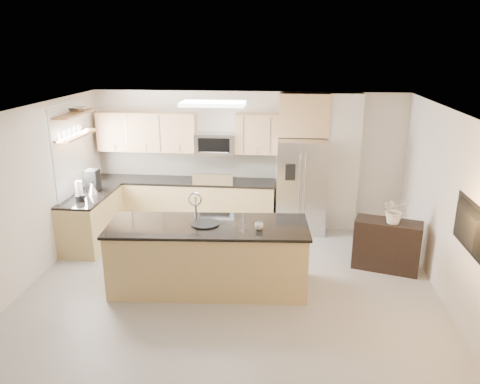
# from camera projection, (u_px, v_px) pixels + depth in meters

# --- Properties ---
(floor) EXTENTS (6.50, 6.50, 0.00)m
(floor) POSITION_uv_depth(u_px,v_px,m) (227.00, 304.00, 6.49)
(floor) COLOR #ACA8A4
(floor) RESTS_ON ground
(ceiling) EXTENTS (6.00, 6.50, 0.02)m
(ceiling) POSITION_uv_depth(u_px,v_px,m) (225.00, 117.00, 5.70)
(ceiling) COLOR white
(ceiling) RESTS_ON wall_back
(wall_back) EXTENTS (6.00, 0.02, 2.60)m
(wall_back) POSITION_uv_depth(u_px,v_px,m) (247.00, 159.00, 9.17)
(wall_back) COLOR beige
(wall_back) RESTS_ON floor
(wall_left) EXTENTS (0.02, 6.50, 2.60)m
(wall_left) POSITION_uv_depth(u_px,v_px,m) (8.00, 209.00, 6.38)
(wall_left) COLOR beige
(wall_left) RESTS_ON floor
(wall_right) EXTENTS (0.02, 6.50, 2.60)m
(wall_right) POSITION_uv_depth(u_px,v_px,m) (465.00, 225.00, 5.80)
(wall_right) COLOR beige
(wall_right) RESTS_ON floor
(back_counter) EXTENTS (3.55, 0.66, 1.44)m
(back_counter) POSITION_uv_depth(u_px,v_px,m) (184.00, 202.00, 9.24)
(back_counter) COLOR tan
(back_counter) RESTS_ON floor
(left_counter) EXTENTS (0.66, 1.50, 0.92)m
(left_counter) POSITION_uv_depth(u_px,v_px,m) (92.00, 219.00, 8.36)
(left_counter) COLOR tan
(left_counter) RESTS_ON floor
(range) EXTENTS (0.76, 0.64, 1.14)m
(range) POSITION_uv_depth(u_px,v_px,m) (215.00, 203.00, 9.17)
(range) COLOR black
(range) RESTS_ON floor
(upper_cabinets) EXTENTS (3.50, 0.33, 0.75)m
(upper_cabinets) POSITION_uv_depth(u_px,v_px,m) (179.00, 132.00, 8.99)
(upper_cabinets) COLOR tan
(upper_cabinets) RESTS_ON wall_back
(microwave) EXTENTS (0.76, 0.40, 0.40)m
(microwave) POSITION_uv_depth(u_px,v_px,m) (215.00, 143.00, 8.94)
(microwave) COLOR #B2B2B4
(microwave) RESTS_ON upper_cabinets
(refrigerator) EXTENTS (0.92, 0.78, 1.78)m
(refrigerator) POSITION_uv_depth(u_px,v_px,m) (301.00, 186.00, 8.84)
(refrigerator) COLOR #B2B2B4
(refrigerator) RESTS_ON floor
(partition_column) EXTENTS (0.60, 0.30, 2.60)m
(partition_column) POSITION_uv_depth(u_px,v_px,m) (342.00, 163.00, 8.86)
(partition_column) COLOR beige
(partition_column) RESTS_ON floor
(window) EXTENTS (0.04, 1.15, 1.65)m
(window) POSITION_uv_depth(u_px,v_px,m) (68.00, 154.00, 8.03)
(window) COLOR white
(window) RESTS_ON wall_left
(shelf_lower) EXTENTS (0.30, 1.20, 0.04)m
(shelf_lower) POSITION_uv_depth(u_px,v_px,m) (76.00, 135.00, 8.02)
(shelf_lower) COLOR #945F3B
(shelf_lower) RESTS_ON wall_left
(shelf_upper) EXTENTS (0.30, 1.20, 0.04)m
(shelf_upper) POSITION_uv_depth(u_px,v_px,m) (74.00, 114.00, 7.91)
(shelf_upper) COLOR #945F3B
(shelf_upper) RESTS_ON wall_left
(ceiling_fixture) EXTENTS (1.00, 0.50, 0.06)m
(ceiling_fixture) POSITION_uv_depth(u_px,v_px,m) (213.00, 104.00, 7.27)
(ceiling_fixture) COLOR white
(ceiling_fixture) RESTS_ON ceiling
(island) EXTENTS (2.93, 1.23, 1.41)m
(island) POSITION_uv_depth(u_px,v_px,m) (209.00, 256.00, 6.81)
(island) COLOR tan
(island) RESTS_ON floor
(credenza) EXTENTS (1.09, 0.69, 0.81)m
(credenza) POSITION_uv_depth(u_px,v_px,m) (387.00, 245.00, 7.40)
(credenza) COLOR black
(credenza) RESTS_ON floor
(cup) EXTENTS (0.16, 0.16, 0.10)m
(cup) POSITION_uv_depth(u_px,v_px,m) (259.00, 226.00, 6.48)
(cup) COLOR silver
(cup) RESTS_ON island
(platter) EXTENTS (0.51, 0.51, 0.02)m
(platter) POSITION_uv_depth(u_px,v_px,m) (205.00, 224.00, 6.66)
(platter) COLOR black
(platter) RESTS_ON island
(blender) EXTENTS (0.15, 0.15, 0.36)m
(blender) POSITION_uv_depth(u_px,v_px,m) (79.00, 192.00, 7.83)
(blender) COLOR black
(blender) RESTS_ON left_counter
(kettle) EXTENTS (0.18, 0.18, 0.23)m
(kettle) POSITION_uv_depth(u_px,v_px,m) (92.00, 188.00, 8.23)
(kettle) COLOR #B2B2B4
(kettle) RESTS_ON left_counter
(coffee_maker) EXTENTS (0.21, 0.25, 0.38)m
(coffee_maker) POSITION_uv_depth(u_px,v_px,m) (93.00, 181.00, 8.41)
(coffee_maker) COLOR black
(coffee_maker) RESTS_ON left_counter
(bowl) EXTENTS (0.46, 0.46, 0.09)m
(bowl) POSITION_uv_depth(u_px,v_px,m) (78.00, 109.00, 8.05)
(bowl) COLOR #B2B2B4
(bowl) RESTS_ON shelf_upper
(flower_vase) EXTENTS (0.70, 0.65, 0.64)m
(flower_vase) POSITION_uv_depth(u_px,v_px,m) (396.00, 203.00, 7.12)
(flower_vase) COLOR silver
(flower_vase) RESTS_ON credenza
(television) EXTENTS (0.14, 1.08, 0.62)m
(television) POSITION_uv_depth(u_px,v_px,m) (464.00, 227.00, 5.61)
(television) COLOR black
(television) RESTS_ON wall_right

